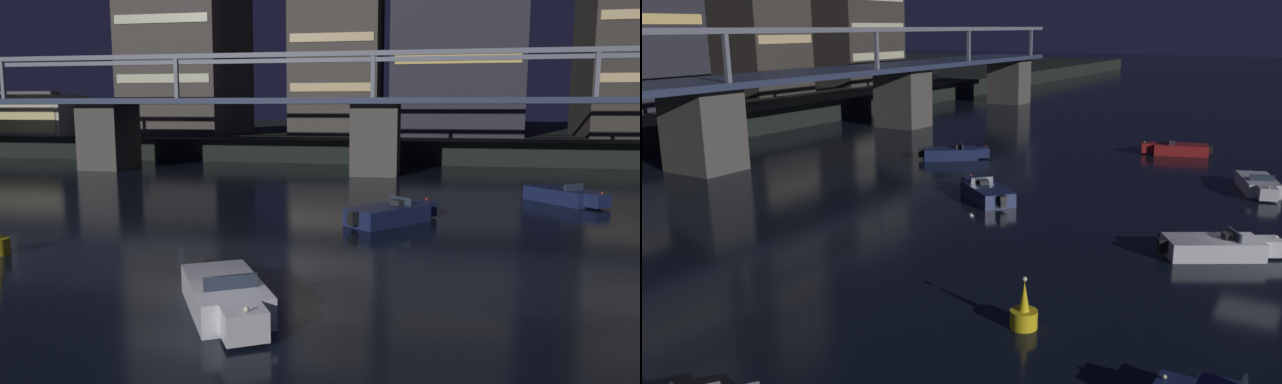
% 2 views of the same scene
% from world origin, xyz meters
% --- Properties ---
extents(ground_plane, '(400.00, 400.00, 0.00)m').
position_xyz_m(ground_plane, '(0.00, 0.00, 0.00)').
color(ground_plane, black).
extents(river_bridge, '(98.30, 6.40, 9.38)m').
position_xyz_m(river_bridge, '(0.00, 34.32, 4.14)').
color(river_bridge, '#4C4944').
rests_on(river_bridge, ground).
extents(tower_east_low, '(11.51, 10.42, 18.60)m').
position_xyz_m(tower_east_low, '(39.41, 54.60, 11.35)').
color(tower_east_low, '#38332D').
rests_on(tower_east_low, far_riverbank).
extents(speedboat_near_left, '(4.17, 4.58, 1.16)m').
position_xyz_m(speedboat_near_left, '(2.70, 14.31, 0.41)').
color(speedboat_near_left, '#19234C').
rests_on(speedboat_near_left, ground).
extents(speedboat_near_right, '(4.00, 4.69, 1.16)m').
position_xyz_m(speedboat_near_right, '(11.73, 21.87, 0.41)').
color(speedboat_near_right, '#19234C').
rests_on(speedboat_near_right, ground).
extents(speedboat_mid_left, '(5.13, 2.95, 1.16)m').
position_xyz_m(speedboat_mid_left, '(12.36, 1.27, 0.41)').
color(speedboat_mid_left, silver).
rests_on(speedboat_mid_left, ground).
extents(speedboat_mid_right, '(3.64, 4.86, 1.16)m').
position_xyz_m(speedboat_mid_right, '(-0.63, 1.38, 0.41)').
color(speedboat_mid_right, silver).
rests_on(speedboat_mid_right, ground).
extents(speedboat_far_left, '(2.89, 5.15, 1.16)m').
position_xyz_m(speedboat_far_left, '(21.75, 8.03, 0.41)').
color(speedboat_far_left, maroon).
rests_on(speedboat_far_left, ground).
extents(channel_buoy, '(0.90, 0.90, 1.76)m').
position_xyz_m(channel_buoy, '(-10.91, 5.62, 0.48)').
color(channel_buoy, yellow).
rests_on(channel_buoy, ground).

